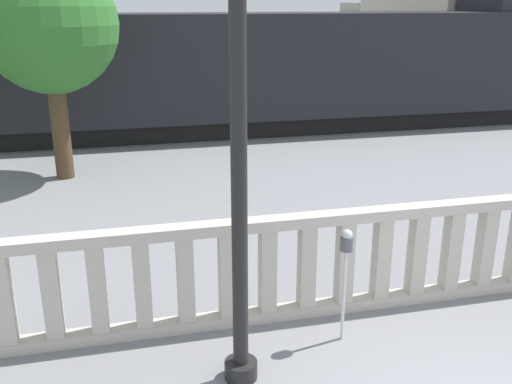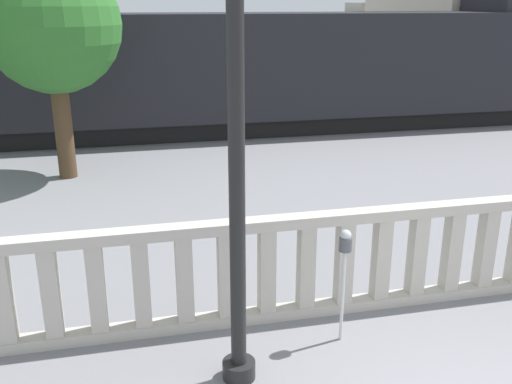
# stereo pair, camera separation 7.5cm
# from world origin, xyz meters

# --- Properties ---
(balustrade) EXTENTS (14.08, 0.24, 1.40)m
(balustrade) POSITION_xyz_m (0.00, 2.88, 0.70)
(balustrade) COLOR #BCB5A8
(balustrade) RESTS_ON ground
(lamppost) EXTENTS (0.36, 0.36, 5.30)m
(lamppost) POSITION_xyz_m (-2.15, 1.77, 2.82)
(lamppost) COLOR black
(lamppost) RESTS_ON ground
(parking_meter) EXTENTS (0.15, 0.15, 1.44)m
(parking_meter) POSITION_xyz_m (-0.79, 2.23, 1.13)
(parking_meter) COLOR silver
(parking_meter) RESTS_ON ground
(train_near) EXTENTS (18.98, 2.88, 4.19)m
(train_near) POSITION_xyz_m (2.04, 14.04, 1.89)
(train_near) COLOR black
(train_near) RESTS_ON ground
(train_far) EXTENTS (21.79, 2.85, 3.84)m
(train_far) POSITION_xyz_m (2.55, 29.36, 1.72)
(train_far) COLOR black
(train_far) RESTS_ON ground
(tree_left) EXTENTS (2.97, 2.97, 4.93)m
(tree_left) POSITION_xyz_m (-4.57, 10.07, 3.41)
(tree_left) COLOR #4C3823
(tree_left) RESTS_ON ground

